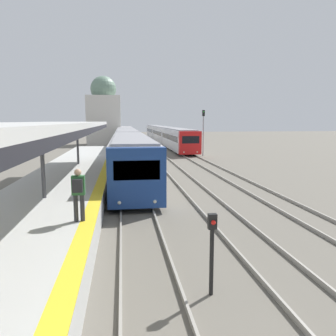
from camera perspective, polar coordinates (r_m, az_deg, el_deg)
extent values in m
cube|color=beige|center=(14.07, -21.32, 6.98)|extent=(4.00, 26.96, 0.20)
cube|color=black|center=(13.76, -13.26, 6.39)|extent=(0.08, 26.96, 0.24)
cylinder|color=#47474C|center=(14.17, -21.00, 0.78)|extent=(0.16, 0.16, 2.86)
cylinder|color=#47474C|center=(24.75, -15.47, 3.99)|extent=(0.16, 0.16, 2.86)
cylinder|color=#2D2D33|center=(10.72, -15.75, -6.72)|extent=(0.14, 0.14, 0.85)
cylinder|color=#2D2D33|center=(10.69, -14.68, -6.72)|extent=(0.14, 0.14, 0.85)
cube|color=#2D6638|center=(10.55, -15.36, -2.91)|extent=(0.40, 0.22, 0.60)
sphere|color=tan|center=(10.48, -15.44, -0.74)|extent=(0.22, 0.22, 0.22)
cube|color=#232328|center=(10.35, -15.50, -3.01)|extent=(0.30, 0.18, 0.40)
cube|color=navy|center=(14.59, -5.49, -1.66)|extent=(2.59, 0.70, 2.68)
cube|color=black|center=(14.20, -5.45, -0.40)|extent=(2.02, 0.04, 0.86)
sphere|color=#EFEACC|center=(14.46, -8.47, -6.01)|extent=(0.16, 0.16, 0.16)
sphere|color=#EFEACC|center=(14.52, -2.30, -5.86)|extent=(0.16, 0.16, 0.16)
cube|color=#B7B7BC|center=(23.02, -6.45, 1.95)|extent=(2.59, 16.34, 2.68)
cube|color=gray|center=(22.91, -6.51, 5.43)|extent=(2.28, 16.01, 0.12)
cube|color=black|center=(22.99, -6.47, 2.68)|extent=(2.61, 15.03, 0.70)
cylinder|color=black|center=(17.97, -9.42, -3.94)|extent=(0.12, 0.70, 0.70)
cylinder|color=black|center=(18.05, -2.40, -3.79)|extent=(0.12, 0.70, 0.70)
cylinder|color=black|center=(28.44, -8.94, 0.54)|extent=(0.12, 0.70, 0.70)
cylinder|color=black|center=(28.49, -4.51, 0.63)|extent=(0.12, 0.70, 0.70)
cube|color=#B7B7BC|center=(39.65, -7.15, 4.55)|extent=(2.59, 16.34, 2.68)
cube|color=gray|center=(39.59, -7.18, 6.57)|extent=(2.28, 16.01, 0.12)
cube|color=black|center=(39.63, -7.16, 4.98)|extent=(2.61, 15.03, 0.70)
cylinder|color=black|center=(34.46, -8.79, 1.88)|extent=(0.12, 0.70, 0.70)
cylinder|color=black|center=(34.50, -5.14, 1.95)|extent=(0.12, 0.70, 0.70)
cylinder|color=black|center=(45.04, -8.63, 3.35)|extent=(0.12, 0.70, 0.70)
cylinder|color=black|center=(45.07, -5.83, 3.40)|extent=(0.12, 0.70, 0.70)
cube|color=#B7B7BC|center=(56.31, -7.43, 5.62)|extent=(2.59, 16.34, 2.68)
cube|color=gray|center=(56.27, -7.46, 7.04)|extent=(2.28, 16.01, 0.12)
cube|color=black|center=(56.30, -7.44, 5.92)|extent=(2.61, 15.03, 0.70)
cylinder|color=black|center=(51.08, -8.57, 3.92)|extent=(0.12, 0.70, 0.70)
cylinder|color=black|center=(51.11, -6.10, 3.97)|extent=(0.12, 0.70, 0.70)
cylinder|color=black|center=(61.68, -8.50, 4.65)|extent=(0.12, 0.70, 0.70)
cylinder|color=black|center=(61.70, -6.45, 4.69)|extent=(0.12, 0.70, 0.70)
cube|color=red|center=(37.70, 3.86, 4.40)|extent=(2.56, 0.70, 2.66)
cube|color=black|center=(37.36, 3.97, 4.93)|extent=(2.00, 0.04, 0.85)
sphere|color=#EFEACC|center=(37.30, 2.80, 2.78)|extent=(0.16, 0.16, 0.16)
sphere|color=#EFEACC|center=(37.62, 5.10, 2.80)|extent=(0.16, 0.16, 0.16)
cube|color=silver|center=(45.78, 1.73, 5.08)|extent=(2.56, 15.78, 2.66)
cube|color=gray|center=(45.73, 1.74, 6.82)|extent=(2.25, 15.47, 0.12)
cube|color=black|center=(45.77, 1.73, 5.45)|extent=(2.58, 14.52, 0.69)
cylinder|color=black|center=(40.65, 1.44, 2.92)|extent=(0.12, 0.70, 0.70)
cylinder|color=black|center=(41.06, 4.44, 2.96)|extent=(0.12, 0.70, 0.70)
cylinder|color=black|center=(50.76, -0.47, 3.98)|extent=(0.12, 0.70, 0.70)
cylinder|color=black|center=(51.09, 1.96, 4.01)|extent=(0.12, 0.70, 0.70)
cube|color=silver|center=(61.72, -0.82, 5.90)|extent=(2.56, 15.78, 2.66)
cube|color=gray|center=(61.68, -0.82, 7.19)|extent=(2.25, 15.47, 0.12)
cube|color=black|center=(61.71, -0.82, 6.17)|extent=(2.58, 14.52, 0.69)
cylinder|color=black|center=(56.57, -1.26, 4.42)|extent=(0.12, 0.70, 0.70)
cylinder|color=black|center=(56.87, 0.93, 4.44)|extent=(0.12, 0.70, 0.70)
cylinder|color=black|center=(66.75, -2.30, 4.99)|extent=(0.12, 0.70, 0.70)
cylinder|color=black|center=(67.00, -0.44, 5.01)|extent=(0.12, 0.70, 0.70)
cube|color=silver|center=(77.74, -2.32, 6.37)|extent=(2.56, 15.78, 2.66)
cube|color=gray|center=(77.71, -2.33, 7.39)|extent=(2.25, 15.47, 0.12)
cube|color=black|center=(77.73, -2.32, 6.59)|extent=(2.58, 14.52, 0.69)
cylinder|color=black|center=(72.59, -2.77, 5.25)|extent=(0.12, 0.70, 0.70)
cylinder|color=black|center=(72.82, -1.06, 5.27)|extent=(0.12, 0.70, 0.70)
cylinder|color=black|center=(82.80, -3.43, 5.61)|extent=(0.12, 0.70, 0.70)
cylinder|color=black|center=(83.00, -1.92, 5.63)|extent=(0.12, 0.70, 0.70)
cylinder|color=black|center=(8.06, 7.59, -15.94)|extent=(0.10, 0.10, 1.62)
cube|color=black|center=(7.71, 7.73, -9.20)|extent=(0.20, 0.14, 0.36)
sphere|color=red|center=(7.63, 7.91, -9.40)|extent=(0.11, 0.11, 0.11)
cylinder|color=gray|center=(38.70, 6.15, 6.06)|extent=(0.14, 0.14, 5.34)
cube|color=black|center=(38.68, 6.20, 9.49)|extent=(0.28, 0.20, 0.70)
sphere|color=green|center=(38.57, 6.25, 9.70)|extent=(0.14, 0.14, 0.14)
cube|color=silver|center=(58.22, -11.05, 8.11)|extent=(5.66, 5.66, 8.29)
sphere|color=slate|center=(58.47, -11.20, 13.35)|extent=(4.35, 4.35, 4.35)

